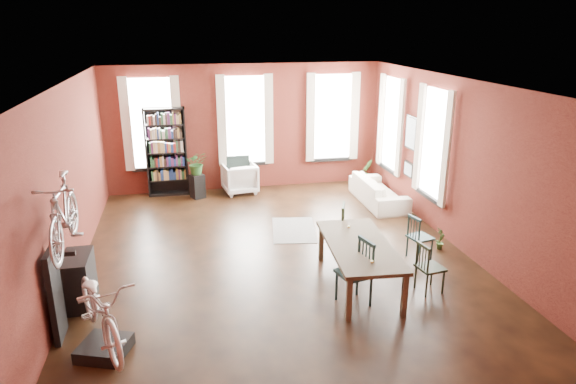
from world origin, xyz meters
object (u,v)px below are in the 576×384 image
object	(u,v)px
plant_stand	(198,186)
bicycle_floor	(96,276)
bike_trainer	(105,348)
dining_chair_d	(420,237)
dining_chair_a	(354,273)
dining_chair_c	(430,267)
dining_chair_b	(332,229)
dining_table	(358,265)
white_armchair	(240,177)
cream_sofa	(379,187)
console_table	(79,280)
bookshelf	(167,152)

from	to	relation	value
plant_stand	bicycle_floor	world-z (taller)	bicycle_floor
bike_trainer	bicycle_floor	distance (m)	1.04
dining_chair_d	dining_chair_a	bearing A→B (deg)	113.45
dining_chair_c	bike_trainer	distance (m)	5.00
bike_trainer	bicycle_floor	size ratio (longest dim) A/B	0.31
plant_stand	dining_chair_b	bearing A→B (deg)	-58.50
dining_table	white_armchair	size ratio (longest dim) A/B	2.62
dining_chair_c	cream_sofa	size ratio (longest dim) A/B	0.40
dining_chair_c	dining_chair_d	xyz separation A→B (m)	(0.39, 1.17, 0.00)
dining_chair_d	bike_trainer	xyz separation A→B (m)	(-5.32, -1.85, -0.33)
cream_sofa	dining_chair_b	bearing A→B (deg)	142.92
cream_sofa	console_table	size ratio (longest dim) A/B	2.60
dining_chair_d	plant_stand	bearing A→B (deg)	28.22
dining_table	bicycle_floor	bearing A→B (deg)	-160.56
dining_table	console_table	world-z (taller)	console_table
dining_chair_b	bookshelf	xyz separation A→B (m)	(-3.04, 4.23, 0.61)
dining_chair_d	bookshelf	distance (m)	6.63
dining_chair_b	dining_chair_c	distance (m)	2.05
cream_sofa	bike_trainer	world-z (taller)	cream_sofa
white_armchair	dining_table	bearing A→B (deg)	96.07
bike_trainer	dining_table	bearing A→B (deg)	15.77
dining_chair_a	console_table	distance (m)	4.22
bookshelf	dining_chair_a	bearing A→B (deg)	-64.73
dining_chair_d	bicycle_floor	world-z (taller)	bicycle_floor
dining_chair_c	dining_chair_b	bearing A→B (deg)	25.29
dining_chair_c	plant_stand	world-z (taller)	dining_chair_c
white_armchair	plant_stand	world-z (taller)	white_armchair
dining_chair_b	bicycle_floor	bearing A→B (deg)	-37.08
bookshelf	console_table	xyz separation A→B (m)	(-1.28, -5.20, -0.70)
cream_sofa	plant_stand	bearing A→B (deg)	73.18
white_armchair	bike_trainer	bearing A→B (deg)	60.40
dining_table	white_armchair	bearing A→B (deg)	108.02
bike_trainer	dining_chair_d	bearing A→B (deg)	19.20
bookshelf	cream_sofa	distance (m)	5.28
dining_chair_a	bike_trainer	bearing A→B (deg)	-94.72
white_armchair	dining_chair_a	bearing A→B (deg)	92.45
dining_chair_d	bicycle_floor	bearing A→B (deg)	95.63
white_armchair	console_table	xyz separation A→B (m)	(-3.05, -5.00, -0.02)
dining_table	dining_chair_c	world-z (taller)	dining_chair_c
dining_chair_a	white_armchair	bearing A→B (deg)	176.70
dining_chair_b	console_table	bearing A→B (deg)	-56.35
dining_chair_c	dining_chair_d	world-z (taller)	dining_chair_d
dining_chair_d	white_armchair	size ratio (longest dim) A/B	1.00
bike_trainer	console_table	xyz separation A→B (m)	(-0.52, 1.42, 0.31)
dining_table	bike_trainer	bearing A→B (deg)	-160.29
bike_trainer	console_table	distance (m)	1.54
bookshelf	white_armchair	size ratio (longest dim) A/B	2.64
dining_chair_a	dining_chair_c	size ratio (longest dim) A/B	1.22
cream_sofa	console_table	world-z (taller)	cream_sofa
white_armchair	bike_trainer	world-z (taller)	white_armchair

